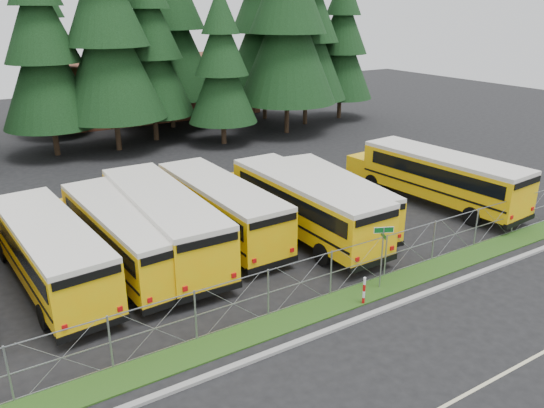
{
  "coord_description": "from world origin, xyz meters",
  "views": [
    {
      "loc": [
        -13.19,
        -16.05,
        11.22
      ],
      "look_at": [
        -0.72,
        4.0,
        2.36
      ],
      "focal_mm": 35.0,
      "sensor_mm": 36.0,
      "label": 1
    }
  ],
  "objects_px": {
    "bus_2": "(122,236)",
    "bus_3": "(160,223)",
    "bus_1": "(49,253)",
    "street_sign": "(383,244)",
    "striped_bollard": "(364,291)",
    "bus_4": "(217,209)",
    "bus_6": "(329,199)",
    "bus_5": "(301,206)",
    "bus_east": "(436,178)"
  },
  "relations": [
    {
      "from": "street_sign",
      "to": "bus_east",
      "type": "bearing_deg",
      "value": 31.24
    },
    {
      "from": "street_sign",
      "to": "bus_6",
      "type": "bearing_deg",
      "value": 69.42
    },
    {
      "from": "bus_1",
      "to": "bus_5",
      "type": "relative_size",
      "value": 0.95
    },
    {
      "from": "bus_3",
      "to": "street_sign",
      "type": "relative_size",
      "value": 4.33
    },
    {
      "from": "bus_2",
      "to": "bus_5",
      "type": "distance_m",
      "value": 9.05
    },
    {
      "from": "bus_4",
      "to": "street_sign",
      "type": "xyz_separation_m",
      "value": [
        3.36,
        -8.53,
        0.53
      ]
    },
    {
      "from": "bus_5",
      "to": "bus_6",
      "type": "bearing_deg",
      "value": 11.18
    },
    {
      "from": "bus_5",
      "to": "bus_6",
      "type": "xyz_separation_m",
      "value": [
        2.17,
        0.47,
        -0.17
      ]
    },
    {
      "from": "bus_4",
      "to": "bus_3",
      "type": "bearing_deg",
      "value": -172.94
    },
    {
      "from": "bus_1",
      "to": "striped_bollard",
      "type": "relative_size",
      "value": 9.47
    },
    {
      "from": "bus_5",
      "to": "striped_bollard",
      "type": "bearing_deg",
      "value": -105.95
    },
    {
      "from": "bus_1",
      "to": "bus_4",
      "type": "height_order",
      "value": "bus_4"
    },
    {
      "from": "bus_2",
      "to": "bus_3",
      "type": "xyz_separation_m",
      "value": [
        1.93,
        0.27,
        0.11
      ]
    },
    {
      "from": "bus_1",
      "to": "striped_bollard",
      "type": "xyz_separation_m",
      "value": [
        10.21,
        -8.25,
        -0.89
      ]
    },
    {
      "from": "bus_east",
      "to": "bus_2",
      "type": "bearing_deg",
      "value": 169.4
    },
    {
      "from": "bus_2",
      "to": "bus_6",
      "type": "bearing_deg",
      "value": -8.28
    },
    {
      "from": "bus_3",
      "to": "striped_bollard",
      "type": "bearing_deg",
      "value": -58.31
    },
    {
      "from": "bus_2",
      "to": "bus_4",
      "type": "distance_m",
      "value": 5.21
    },
    {
      "from": "bus_4",
      "to": "bus_east",
      "type": "height_order",
      "value": "bus_east"
    },
    {
      "from": "bus_4",
      "to": "striped_bollard",
      "type": "relative_size",
      "value": 9.54
    },
    {
      "from": "bus_2",
      "to": "striped_bollard",
      "type": "xyz_separation_m",
      "value": [
        7.07,
        -8.42,
        -0.89
      ]
    },
    {
      "from": "bus_4",
      "to": "striped_bollard",
      "type": "distance_m",
      "value": 9.4
    },
    {
      "from": "bus_4",
      "to": "bus_6",
      "type": "xyz_separation_m",
      "value": [
        5.97,
        -1.58,
        -0.11
      ]
    },
    {
      "from": "bus_1",
      "to": "street_sign",
      "type": "bearing_deg",
      "value": -37.99
    },
    {
      "from": "bus_1",
      "to": "bus_east",
      "type": "xyz_separation_m",
      "value": [
        21.55,
        -1.62,
        0.07
      ]
    },
    {
      "from": "bus_east",
      "to": "street_sign",
      "type": "xyz_separation_m",
      "value": [
        -9.9,
        -6.01,
        0.48
      ]
    },
    {
      "from": "bus_4",
      "to": "bus_6",
      "type": "relative_size",
      "value": 1.08
    },
    {
      "from": "street_sign",
      "to": "bus_2",
      "type": "bearing_deg",
      "value": 137.53
    },
    {
      "from": "bus_east",
      "to": "bus_6",
      "type": "bearing_deg",
      "value": 167.58
    },
    {
      "from": "bus_3",
      "to": "bus_east",
      "type": "bearing_deg",
      "value": -6.04
    },
    {
      "from": "street_sign",
      "to": "striped_bollard",
      "type": "xyz_separation_m",
      "value": [
        -1.44,
        -0.62,
        -1.43
      ]
    },
    {
      "from": "street_sign",
      "to": "bus_3",
      "type": "bearing_deg",
      "value": 129.2
    },
    {
      "from": "striped_bollard",
      "to": "bus_6",
      "type": "bearing_deg",
      "value": 61.88
    },
    {
      "from": "bus_3",
      "to": "street_sign",
      "type": "bearing_deg",
      "value": -49.71
    },
    {
      "from": "bus_6",
      "to": "bus_east",
      "type": "relative_size",
      "value": 0.9
    },
    {
      "from": "bus_4",
      "to": "bus_6",
      "type": "height_order",
      "value": "bus_4"
    },
    {
      "from": "striped_bollard",
      "to": "bus_1",
      "type": "bearing_deg",
      "value": 141.05
    },
    {
      "from": "bus_3",
      "to": "bus_6",
      "type": "height_order",
      "value": "bus_3"
    },
    {
      "from": "bus_1",
      "to": "bus_6",
      "type": "bearing_deg",
      "value": -7.49
    },
    {
      "from": "bus_1",
      "to": "bus_east",
      "type": "distance_m",
      "value": 21.61
    },
    {
      "from": "bus_2",
      "to": "street_sign",
      "type": "xyz_separation_m",
      "value": [
        8.51,
        -7.79,
        0.55
      ]
    },
    {
      "from": "bus_3",
      "to": "bus_4",
      "type": "bearing_deg",
      "value": 9.27
    },
    {
      "from": "bus_3",
      "to": "bus_4",
      "type": "relative_size",
      "value": 1.06
    },
    {
      "from": "bus_5",
      "to": "street_sign",
      "type": "bearing_deg",
      "value": -95.01
    },
    {
      "from": "bus_5",
      "to": "bus_east",
      "type": "bearing_deg",
      "value": -3.98
    },
    {
      "from": "bus_5",
      "to": "bus_2",
      "type": "bearing_deg",
      "value": 170.46
    },
    {
      "from": "bus_1",
      "to": "bus_2",
      "type": "height_order",
      "value": "bus_1"
    },
    {
      "from": "bus_4",
      "to": "street_sign",
      "type": "relative_size",
      "value": 4.08
    },
    {
      "from": "bus_3",
      "to": "striped_bollard",
      "type": "height_order",
      "value": "bus_3"
    },
    {
      "from": "bus_5",
      "to": "bus_6",
      "type": "relative_size",
      "value": 1.12
    }
  ]
}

